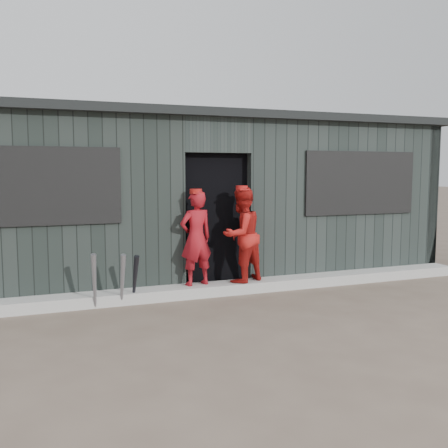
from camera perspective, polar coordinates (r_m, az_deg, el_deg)
name	(u,v)px	position (r m, az deg, el deg)	size (l,w,h in m)	color
ground	(282,332)	(5.59, 6.63, -12.13)	(80.00, 80.00, 0.00)	brown
curb	(224,288)	(7.17, -0.06, -7.35)	(8.00, 0.36, 0.15)	#A9A8A3
bat_left	(94,282)	(6.46, -14.60, -6.39)	(0.07, 0.07, 0.74)	gray
bat_mid	(122,280)	(6.51, -11.54, -6.33)	(0.07, 0.07, 0.72)	gray
bat_right	(135,280)	(6.62, -10.15, -6.27)	(0.07, 0.07, 0.69)	black
player_red_left	(196,238)	(6.95, -3.21, -1.63)	(0.48, 0.32, 1.32)	maroon
player_red_right	(242,235)	(7.15, 2.02, -1.25)	(0.66, 0.51, 1.36)	#B11A15
player_grey_back	(235,247)	(7.75, 1.29, -2.70)	(0.55, 0.35, 1.12)	#ACACAC
dugout	(189,198)	(8.58, -4.00, 3.04)	(8.30, 3.30, 2.62)	black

